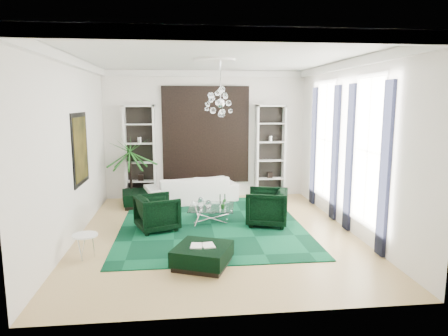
{
  "coord_description": "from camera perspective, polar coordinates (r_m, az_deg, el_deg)",
  "views": [
    {
      "loc": [
        -0.76,
        -8.51,
        2.88
      ],
      "look_at": [
        0.23,
        0.5,
        1.38
      ],
      "focal_mm": 32.0,
      "sensor_mm": 36.0,
      "label": 1
    }
  ],
  "objects": [
    {
      "name": "window_near",
      "position": [
        8.54,
        19.88,
        2.26
      ],
      "size": [
        0.03,
        1.1,
        2.9
      ],
      "primitive_type": "cube",
      "color": "white",
      "rests_on": "wall_right"
    },
    {
      "name": "window_far",
      "position": [
        10.73,
        14.27,
        3.89
      ],
      "size": [
        0.03,
        1.1,
        2.9
      ],
      "primitive_type": "cube",
      "color": "white",
      "rests_on": "wall_right"
    },
    {
      "name": "floor",
      "position": [
        9.02,
        -1.1,
        -9.28
      ],
      "size": [
        6.0,
        7.0,
        0.02
      ],
      "primitive_type": "cube",
      "color": "tan",
      "rests_on": "ground"
    },
    {
      "name": "ceiling",
      "position": [
        8.59,
        -1.18,
        15.63
      ],
      "size": [
        6.0,
        7.0,
        0.02
      ],
      "primitive_type": "cube",
      "color": "white",
      "rests_on": "ground"
    },
    {
      "name": "painting",
      "position": [
        9.43,
        -19.79,
        2.59
      ],
      "size": [
        0.04,
        1.3,
        1.6
      ],
      "primitive_type": "cube",
      "color": "black",
      "rests_on": "wall_left"
    },
    {
      "name": "wall_front",
      "position": [
        5.15,
        2.35,
        -1.58
      ],
      "size": [
        6.0,
        0.02,
        3.8
      ],
      "primitive_type": "cube",
      "color": "white",
      "rests_on": "ground"
    },
    {
      "name": "shelving_right",
      "position": [
        12.21,
        6.63,
        2.4
      ],
      "size": [
        0.9,
        0.38,
        2.8
      ],
      "primitive_type": null,
      "color": "white",
      "rests_on": "floor"
    },
    {
      "name": "wall_back",
      "position": [
        12.08,
        -2.63,
        4.76
      ],
      "size": [
        6.0,
        0.02,
        3.8
      ],
      "primitive_type": "cube",
      "color": "white",
      "rests_on": "ground"
    },
    {
      "name": "curtain_near_b",
      "position": [
        9.25,
        17.49,
        1.34
      ],
      "size": [
        0.07,
        0.3,
        3.25
      ],
      "primitive_type": "cube",
      "color": "black",
      "rests_on": "floor"
    },
    {
      "name": "shelving_left",
      "position": [
        11.97,
        -11.91,
        2.11
      ],
      "size": [
        0.9,
        0.38,
        2.8
      ],
      "primitive_type": null,
      "color": "white",
      "rests_on": "floor"
    },
    {
      "name": "ottoman_side",
      "position": [
        11.43,
        -11.86,
        -4.3
      ],
      "size": [
        1.09,
        1.09,
        0.42
      ],
      "primitive_type": "cube",
      "rotation": [
        0.0,
        0.0,
        0.17
      ],
      "color": "black",
      "rests_on": "floor"
    },
    {
      "name": "wall_left",
      "position": [
        8.85,
        -20.95,
        2.44
      ],
      "size": [
        0.02,
        7.0,
        3.8
      ],
      "primitive_type": "cube",
      "color": "white",
      "rests_on": "ground"
    },
    {
      "name": "palm",
      "position": [
        11.66,
        -13.26,
        0.92
      ],
      "size": [
        1.97,
        1.97,
        2.41
      ],
      "primitive_type": null,
      "rotation": [
        0.0,
        0.0,
        0.39
      ],
      "color": "#1C5C1C",
      "rests_on": "floor"
    },
    {
      "name": "wall_right",
      "position": [
        9.35,
        17.58,
        2.96
      ],
      "size": [
        0.02,
        7.0,
        3.8
      ],
      "primitive_type": "cube",
      "color": "white",
      "rests_on": "ground"
    },
    {
      "name": "book",
      "position": [
        7.18,
        -3.1,
        -10.95
      ],
      "size": [
        0.43,
        0.29,
        0.03
      ],
      "primitive_type": "cube",
      "color": "white",
      "rests_on": "ottoman_front"
    },
    {
      "name": "sofa",
      "position": [
        11.64,
        -4.7,
        -3.02
      ],
      "size": [
        2.77,
        1.66,
        0.76
      ],
      "primitive_type": "imported",
      "rotation": [
        0.0,
        0.0,
        3.41
      ],
      "color": "white",
      "rests_on": "floor"
    },
    {
      "name": "table_plant",
      "position": [
        9.52,
        -0.08,
        -5.11
      ],
      "size": [
        0.14,
        0.11,
        0.24
      ],
      "primitive_type": "imported",
      "rotation": [
        0.0,
        0.0,
        -0.02
      ],
      "color": "#1C5C1C",
      "rests_on": "coffee_table"
    },
    {
      "name": "curtain_far_a",
      "position": [
        10.02,
        15.58,
        2.02
      ],
      "size": [
        0.07,
        0.3,
        3.25
      ],
      "primitive_type": "cube",
      "color": "black",
      "rests_on": "floor"
    },
    {
      "name": "tapestry",
      "position": [
        12.03,
        -2.61,
        4.74
      ],
      "size": [
        2.5,
        0.06,
        2.8
      ],
      "primitive_type": "cube",
      "color": "black",
      "rests_on": "wall_back"
    },
    {
      "name": "chandelier",
      "position": [
        8.65,
        -0.51,
        9.22
      ],
      "size": [
        0.95,
        0.95,
        0.67
      ],
      "primitive_type": null,
      "rotation": [
        0.0,
        0.0,
        0.33
      ],
      "color": "white",
      "rests_on": "ceiling"
    },
    {
      "name": "ceiling_medallion",
      "position": [
        8.88,
        -1.36,
        15.16
      ],
      "size": [
        0.9,
        0.9,
        0.05
      ],
      "primitive_type": "cylinder",
      "color": "white",
      "rests_on": "ceiling"
    },
    {
      "name": "rug",
      "position": [
        9.6,
        -1.85,
        -7.98
      ],
      "size": [
        4.2,
        5.0,
        0.02
      ],
      "primitive_type": "cube",
      "color": "black",
      "rests_on": "floor"
    },
    {
      "name": "curtain_near_a",
      "position": [
        7.87,
        22.02,
        -0.28
      ],
      "size": [
        0.07,
        0.3,
        3.25
      ],
      "primitive_type": "cube",
      "color": "black",
      "rests_on": "floor"
    },
    {
      "name": "ottoman_front",
      "position": [
        7.25,
        -3.08,
        -12.43
      ],
      "size": [
        1.2,
        1.2,
        0.37
      ],
      "primitive_type": "cube",
      "rotation": [
        0.0,
        0.0,
        -0.39
      ],
      "color": "black",
      "rests_on": "floor"
    },
    {
      "name": "armchair_left",
      "position": [
        9.2,
        -9.5,
        -6.33
      ],
      "size": [
        1.13,
        1.12,
        0.81
      ],
      "primitive_type": "imported",
      "rotation": [
        0.0,
        0.0,
        1.93
      ],
      "color": "black",
      "rests_on": "floor"
    },
    {
      "name": "coffee_table",
      "position": [
        9.8,
        -1.79,
        -6.56
      ],
      "size": [
        1.22,
        1.22,
        0.37
      ],
      "primitive_type": null,
      "rotation": [
        0.0,
        0.0,
        -0.15
      ],
      "color": "white",
      "rests_on": "floor"
    },
    {
      "name": "crown_molding",
      "position": [
        8.58,
        -1.18,
        14.9
      ],
      "size": [
        6.0,
        7.0,
        0.18
      ],
      "primitive_type": null,
      "color": "white",
      "rests_on": "ceiling"
    },
    {
      "name": "side_table",
      "position": [
        7.98,
        -19.16,
        -10.57
      ],
      "size": [
        0.5,
        0.5,
        0.45
      ],
      "primitive_type": "cylinder",
      "rotation": [
        0.0,
        0.0,
        -0.07
      ],
      "color": "white",
      "rests_on": "floor"
    },
    {
      "name": "armchair_right",
      "position": [
        9.5,
        6.14,
        -5.58
      ],
      "size": [
        1.16,
        1.15,
        0.86
      ],
      "primitive_type": "imported",
      "rotation": [
        0.0,
        0.0,
        -1.86
      ],
      "color": "black",
      "rests_on": "floor"
    },
    {
      "name": "curtain_far_b",
      "position": [
        11.47,
        12.7,
        3.03
      ],
      "size": [
        0.07,
        0.3,
        3.25
      ],
      "primitive_type": "cube",
      "color": "black",
      "rests_on": "floor"
    }
  ]
}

